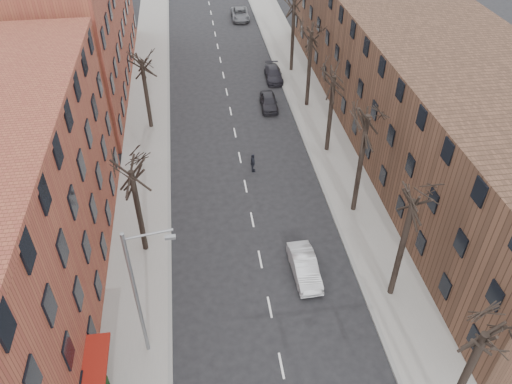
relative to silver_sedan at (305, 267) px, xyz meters
name	(u,v)px	position (x,y,z in m)	size (l,w,h in m)	color
sidewalk_left	(147,122)	(-10.62, 20.70, -0.62)	(4.00, 90.00, 0.15)	gray
sidewalk_right	(313,110)	(5.38, 20.70, -0.62)	(4.00, 90.00, 0.15)	gray
building_left_far	(58,19)	(-18.62, 29.70, 6.30)	(12.00, 28.00, 14.00)	brown
building_right	(421,82)	(13.38, 15.70, 4.30)	(12.00, 50.00, 10.00)	#503425
tree_right_b	(390,293)	(4.98, -2.30, -0.70)	(5.20, 5.20, 10.80)	black
tree_right_c	(353,210)	(4.98, 5.70, -0.70)	(5.20, 5.20, 11.60)	black
tree_right_d	(326,151)	(4.98, 13.70, -0.70)	(5.20, 5.20, 10.00)	black
tree_right_e	(307,106)	(4.98, 21.70, -0.70)	(5.20, 5.20, 10.80)	black
tree_right_f	(291,71)	(4.98, 29.70, -0.70)	(5.20, 5.20, 11.60)	black
tree_left_a	(146,249)	(-10.22, 3.70, -0.70)	(5.20, 5.20, 9.50)	black
tree_left_b	(152,127)	(-10.22, 19.70, -0.70)	(5.20, 5.20, 9.50)	black
streetlight	(139,291)	(-9.65, -4.30, 4.31)	(2.45, 0.22, 9.03)	slate
silver_sedan	(305,267)	(0.00, 0.00, 0.00)	(1.48, 4.25, 1.40)	#B2B5BA
parked_car_near	(269,102)	(1.18, 21.84, -0.03)	(1.57, 3.91, 1.33)	black
parked_car_mid	(274,74)	(2.68, 27.90, -0.08)	(1.74, 4.27, 1.24)	black
parked_car_far	(240,14)	(1.18, 46.58, -0.02)	(2.27, 4.93, 1.37)	#525459
pedestrian_crossing	(253,163)	(-1.77, 11.61, 0.12)	(0.96, 0.40, 1.64)	black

